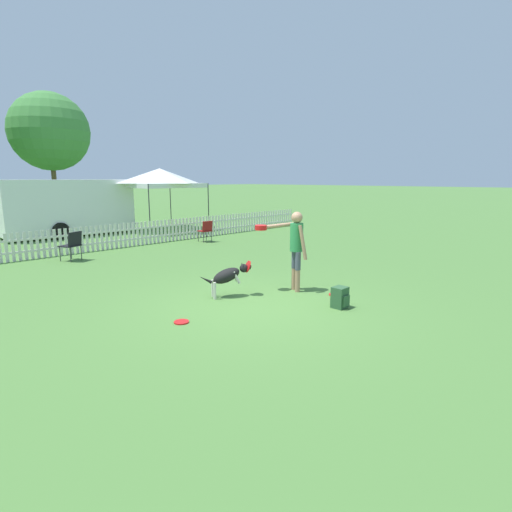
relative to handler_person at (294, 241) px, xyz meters
name	(u,v)px	position (x,y,z in m)	size (l,w,h in m)	color
ground_plane	(254,305)	(-1.31, -0.10, -1.10)	(240.00, 240.00, 0.00)	#4C7A38
handler_person	(294,241)	(0.00, 0.00, 0.00)	(0.84, 1.01, 1.72)	tan
leaping_dog	(228,275)	(-1.28, 0.67, -0.64)	(1.04, 0.66, 0.73)	black
frisbee_near_handler	(335,295)	(0.34, -0.86, -1.08)	(0.26, 0.26, 0.02)	red
frisbee_near_dog	(181,322)	(-2.88, 0.10, -1.08)	(0.26, 0.26, 0.02)	red
backpack_on_grass	(340,298)	(-0.30, -1.39, -0.90)	(0.27, 0.28, 0.40)	#2D5633
picket_fence	(82,240)	(-1.31, 7.88, -0.67)	(21.81, 0.04, 0.85)	silver
folding_chair_blue_left	(206,229)	(2.97, 6.71, -0.60)	(0.48, 0.50, 0.82)	#333338
folding_chair_center	(72,243)	(-2.07, 6.72, -0.57)	(0.63, 0.64, 0.88)	#333338
canopy_tent_main	(160,178)	(3.71, 10.95, 1.34)	(3.17, 3.17, 2.87)	#333338
equipment_trailer	(66,206)	(0.00, 12.54, 0.16)	(5.97, 2.63, 2.37)	white
tree_right_grove	(50,132)	(3.32, 23.11, 4.29)	(4.98, 4.98, 7.89)	brown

